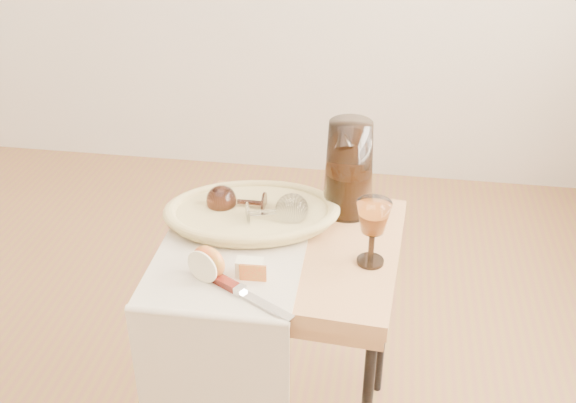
% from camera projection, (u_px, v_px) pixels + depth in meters
% --- Properties ---
extents(side_table, '(0.54, 0.54, 0.64)m').
position_uv_depth(side_table, '(289.00, 346.00, 1.72)').
color(side_table, brown).
rests_on(side_table, floor).
extents(tea_towel, '(0.33, 0.30, 0.01)m').
position_uv_depth(tea_towel, '(223.00, 272.00, 1.45)').
color(tea_towel, beige).
rests_on(tea_towel, side_table).
extents(bread_basket, '(0.42, 0.33, 0.04)m').
position_uv_depth(bread_basket, '(252.00, 216.00, 1.61)').
color(bread_basket, '#947A4C').
rests_on(bread_basket, side_table).
extents(goblet_lying_a, '(0.12, 0.07, 0.07)m').
position_uv_depth(goblet_lying_a, '(240.00, 202.00, 1.62)').
color(goblet_lying_a, '#45231A').
rests_on(goblet_lying_a, bread_basket).
extents(goblet_lying_b, '(0.15, 0.12, 0.08)m').
position_uv_depth(goblet_lying_b, '(273.00, 212.00, 1.57)').
color(goblet_lying_b, white).
rests_on(goblet_lying_b, bread_basket).
extents(pitcher, '(0.23, 0.28, 0.28)m').
position_uv_depth(pitcher, '(349.00, 168.00, 1.62)').
color(pitcher, black).
rests_on(pitcher, side_table).
extents(wine_goblet, '(0.08, 0.08, 0.16)m').
position_uv_depth(wine_goblet, '(372.00, 233.00, 1.45)').
color(wine_goblet, white).
rests_on(wine_goblet, side_table).
extents(apple_half, '(0.09, 0.07, 0.07)m').
position_uv_depth(apple_half, '(209.00, 262.00, 1.41)').
color(apple_half, red).
rests_on(apple_half, tea_towel).
extents(apple_wedge, '(0.06, 0.03, 0.04)m').
position_uv_depth(apple_wedge, '(250.00, 268.00, 1.43)').
color(apple_wedge, beige).
rests_on(apple_wedge, tea_towel).
extents(table_knife, '(0.21, 0.14, 0.02)m').
position_uv_depth(table_knife, '(243.00, 292.00, 1.37)').
color(table_knife, silver).
rests_on(table_knife, tea_towel).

